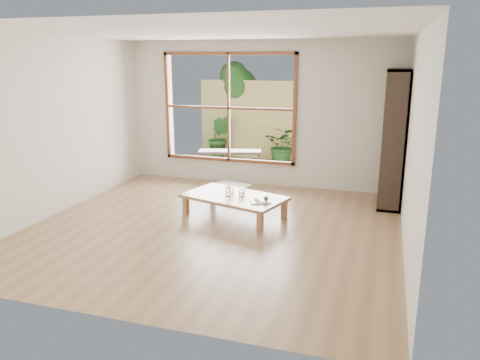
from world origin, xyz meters
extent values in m
plane|color=#A07650|center=(0.00, 0.00, 0.00)|extent=(5.00, 5.00, 0.00)
cube|color=#AD7C53|center=(0.12, 0.53, 0.30)|extent=(1.63, 1.20, 0.05)
cube|color=#AD7C53|center=(-0.60, 0.39, 0.14)|extent=(0.09, 0.09, 0.27)
cube|color=#AD7C53|center=(-0.41, 1.04, 0.14)|extent=(0.09, 0.09, 0.27)
cube|color=#AD7C53|center=(0.66, 0.02, 0.14)|extent=(0.09, 0.09, 0.27)
cube|color=#AD7C53|center=(0.85, 0.66, 0.14)|extent=(0.09, 0.09, 0.27)
cube|color=silver|center=(-0.41, 1.82, 0.04)|extent=(0.76, 0.76, 0.09)
cube|color=#30241B|center=(2.31, 1.86, 1.07)|extent=(0.34, 0.96, 2.13)
cylinder|color=silver|center=(0.04, 0.48, 0.39)|extent=(0.08, 0.08, 0.14)
cylinder|color=silver|center=(0.23, 0.51, 0.37)|extent=(0.06, 0.06, 0.09)
cylinder|color=silver|center=(0.20, 0.67, 0.36)|extent=(0.07, 0.07, 0.09)
cylinder|color=silver|center=(0.04, 0.62, 0.36)|extent=(0.07, 0.07, 0.08)
cube|color=white|center=(0.58, 0.33, 0.33)|extent=(0.33, 0.29, 0.02)
sphere|color=#346E2C|center=(0.65, 0.37, 0.37)|extent=(0.07, 0.07, 0.07)
cube|color=gold|center=(0.55, 0.29, 0.35)|extent=(0.06, 0.06, 0.02)
cube|color=beige|center=(0.51, 0.36, 0.35)|extent=(0.07, 0.07, 0.02)
cylinder|color=silver|center=(0.61, 0.27, 0.34)|extent=(0.15, 0.08, 0.01)
cube|color=#383129|center=(-0.60, 3.56, 0.00)|extent=(2.80, 2.00, 0.05)
cube|color=#30241B|center=(-0.87, 3.27, 0.40)|extent=(1.34, 0.71, 0.05)
cube|color=#30241B|center=(-1.41, 2.96, 0.20)|extent=(0.07, 0.07, 0.35)
cube|color=#30241B|center=(-1.49, 3.25, 0.20)|extent=(0.07, 0.07, 0.35)
cube|color=#30241B|center=(-0.25, 3.29, 0.20)|extent=(0.07, 0.07, 0.35)
cube|color=#30241B|center=(-0.33, 3.58, 0.20)|extent=(0.07, 0.07, 0.35)
cube|color=tan|center=(-0.60, 4.56, 0.90)|extent=(2.80, 0.06, 1.80)
imported|color=#2B5B21|center=(0.06, 4.15, 0.43)|extent=(0.85, 0.77, 0.82)
imported|color=#2B5B21|center=(-1.45, 4.25, 0.52)|extent=(0.56, 0.46, 0.99)
cylinder|color=#4C3D2D|center=(-1.30, 4.86, 0.80)|extent=(0.14, 0.14, 1.60)
sphere|color=#2B5B21|center=(-1.18, 4.86, 1.65)|extent=(0.84, 0.84, 0.84)
sphere|color=#2B5B21|center=(-1.45, 4.94, 1.45)|extent=(0.70, 0.70, 0.70)
sphere|color=#2B5B21|center=(-1.27, 4.76, 1.90)|extent=(0.64, 0.64, 0.64)
camera|label=1|loc=(2.19, -5.76, 2.29)|focal=35.00mm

